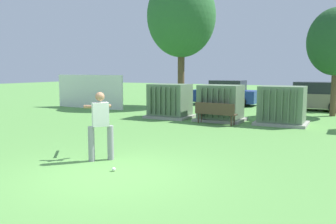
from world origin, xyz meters
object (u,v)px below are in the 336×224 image
at_px(parked_car_left_of_center, 312,97).
at_px(batter, 100,122).
at_px(transformer_west, 170,101).
at_px(park_bench, 215,112).
at_px(sports_ball, 114,169).
at_px(parked_car_leftmost, 226,93).
at_px(transformer_mid_east, 282,106).
at_px(transformer_mid_west, 221,103).

bearing_deg(parked_car_left_of_center, batter, -103.87).
relative_size(transformer_west, park_bench, 1.15).
height_order(transformer_west, sports_ball, transformer_west).
relative_size(transformer_west, parked_car_leftmost, 0.50).
bearing_deg(parked_car_left_of_center, transformer_mid_east, -95.04).
relative_size(sports_ball, parked_car_left_of_center, 0.02).
distance_m(park_bench, parked_car_leftmost, 8.62).
relative_size(transformer_mid_west, parked_car_left_of_center, 0.50).
xyz_separation_m(transformer_mid_east, batter, (-3.04, -8.22, 0.19)).
bearing_deg(parked_car_leftmost, sports_ball, -80.68).
xyz_separation_m(transformer_mid_west, sports_ball, (0.50, -8.74, -0.74)).
relative_size(transformer_mid_east, batter, 1.21).
bearing_deg(transformer_mid_east, sports_ball, -103.54).
xyz_separation_m(transformer_mid_east, sports_ball, (-2.14, -8.90, -0.74)).
relative_size(transformer_west, batter, 1.21).
height_order(sports_ball, parked_car_leftmost, parked_car_leftmost).
relative_size(sports_ball, parked_car_leftmost, 0.02).
bearing_deg(batter, sports_ball, -37.20).
height_order(transformer_mid_west, transformer_mid_east, same).
relative_size(transformer_mid_east, parked_car_left_of_center, 0.50).
distance_m(transformer_west, transformer_mid_west, 2.52).
bearing_deg(transformer_mid_west, batter, -92.81).
distance_m(transformer_mid_east, sports_ball, 9.18).
relative_size(transformer_west, transformer_mid_east, 1.00).
bearing_deg(batter, parked_car_leftmost, 96.43).
relative_size(transformer_mid_east, parked_car_leftmost, 0.50).
bearing_deg(batter, transformer_mid_east, 69.69).
distance_m(batter, parked_car_leftmost, 15.35).
relative_size(transformer_mid_west, transformer_mid_east, 1.00).
distance_m(transformer_mid_east, batter, 8.76).
relative_size(batter, parked_car_left_of_center, 0.41).
xyz_separation_m(sports_ball, parked_car_leftmost, (-2.62, 15.93, 0.71)).
xyz_separation_m(transformer_mid_east, parked_car_leftmost, (-4.76, 7.03, -0.04)).
bearing_deg(transformer_west, sports_ball, -70.71).
height_order(transformer_mid_west, sports_ball, transformer_mid_west).
distance_m(sports_ball, parked_car_leftmost, 16.16).
distance_m(parked_car_leftmost, parked_car_left_of_center, 5.36).
height_order(transformer_west, park_bench, transformer_west).
bearing_deg(transformer_west, transformer_mid_west, 2.57).
xyz_separation_m(batter, parked_car_leftmost, (-1.72, 15.25, -0.22)).
relative_size(transformer_west, parked_car_left_of_center, 0.50).
height_order(transformer_mid_west, parked_car_left_of_center, same).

